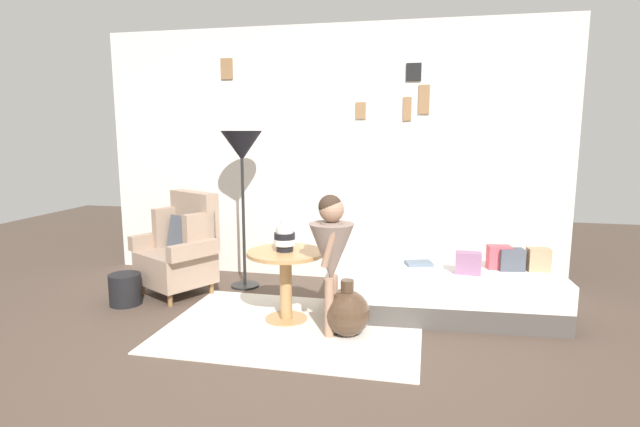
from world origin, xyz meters
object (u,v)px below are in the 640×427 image
at_px(side_table, 286,270).
at_px(magazine_basket, 125,289).
at_px(person_child, 331,247).
at_px(demijohn_near, 347,313).
at_px(book_on_daybed, 419,263).
at_px(vase_striped, 285,238).
at_px(armchair, 181,248).
at_px(floor_lamp, 242,152).
at_px(daybed, 442,291).

xyz_separation_m(side_table, magazine_basket, (-1.52, 0.06, -0.28)).
xyz_separation_m(person_child, demijohn_near, (0.12, 0.03, -0.51)).
height_order(person_child, magazine_basket, person_child).
bearing_deg(book_on_daybed, vase_striped, -155.30).
relative_size(armchair, book_on_daybed, 4.41).
relative_size(side_table, floor_lamp, 0.41).
height_order(person_child, demijohn_near, person_child).
bearing_deg(daybed, magazine_basket, -172.39).
bearing_deg(vase_striped, book_on_daybed, 24.70).
bearing_deg(vase_striped, person_child, -28.22).
bearing_deg(vase_striped, daybed, 18.58).
distance_m(side_table, vase_striped, 0.27).
bearing_deg(armchair, magazine_basket, -130.22).
height_order(armchair, vase_striped, armchair).
height_order(side_table, magazine_basket, side_table).
relative_size(armchair, floor_lamp, 0.63).
bearing_deg(floor_lamp, daybed, -10.53).
bearing_deg(armchair, vase_striped, -21.86).
xyz_separation_m(daybed, demijohn_near, (-0.72, -0.63, -0.02)).
bearing_deg(vase_striped, side_table, -41.36).
distance_m(person_child, demijohn_near, 0.52).
bearing_deg(vase_striped, magazine_basket, 177.97).
height_order(side_table, floor_lamp, floor_lamp).
bearing_deg(vase_striped, floor_lamp, 129.80).
bearing_deg(person_child, armchair, 156.36).
bearing_deg(armchair, demijohn_near, -21.43).
distance_m(demijohn_near, magazine_basket, 2.08).
bearing_deg(side_table, armchair, 157.99).
distance_m(person_child, magazine_basket, 2.04).
bearing_deg(demijohn_near, book_on_daybed, 53.43).
bearing_deg(floor_lamp, book_on_daybed, -9.71).
relative_size(daybed, floor_lamp, 1.25).
bearing_deg(side_table, book_on_daybed, 25.16).
bearing_deg(person_child, vase_striped, 151.78).
height_order(vase_striped, book_on_daybed, vase_striped).
bearing_deg(side_table, floor_lamp, 129.89).
distance_m(side_table, person_child, 0.55).
bearing_deg(side_table, magazine_basket, 177.72).
relative_size(armchair, person_child, 0.89).
height_order(armchair, demijohn_near, armchair).
xyz_separation_m(person_child, magazine_basket, (-1.94, 0.28, -0.55)).
height_order(daybed, magazine_basket, daybed).
height_order(armchair, side_table, armchair).
height_order(daybed, side_table, side_table).
xyz_separation_m(person_child, book_on_daybed, (0.63, 0.72, -0.28)).
height_order(demijohn_near, magazine_basket, demijohn_near).
bearing_deg(demijohn_near, side_table, 159.85).
xyz_separation_m(vase_striped, book_on_daybed, (1.06, 0.49, -0.28)).
height_order(side_table, person_child, person_child).
distance_m(vase_striped, demijohn_near, 0.78).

